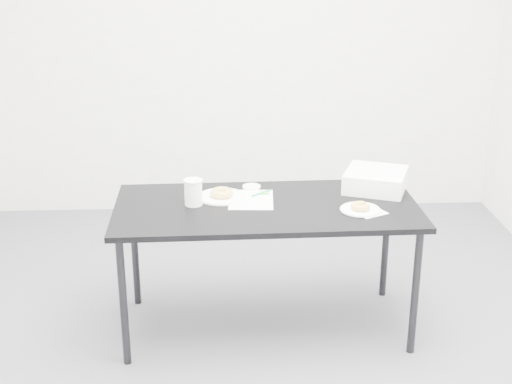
{
  "coord_description": "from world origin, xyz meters",
  "views": [
    {
      "loc": [
        -0.08,
        -3.24,
        2.06
      ],
      "look_at": [
        0.09,
        0.02,
        0.85
      ],
      "focal_mm": 50.0,
      "sensor_mm": 36.0,
      "label": 1
    }
  ],
  "objects_px": {
    "pen": "(261,193)",
    "coffee_cup": "(193,192)",
    "table": "(266,215)",
    "bakery_box": "(376,180)",
    "scorecard": "(251,200)",
    "plate_far": "(222,197)",
    "donut_near": "(360,206)",
    "plate_near": "(360,210)",
    "donut_far": "(222,193)"
  },
  "relations": [
    {
      "from": "scorecard",
      "to": "plate_near",
      "type": "relative_size",
      "value": 1.42
    },
    {
      "from": "scorecard",
      "to": "donut_far",
      "type": "relative_size",
      "value": 2.43
    },
    {
      "from": "table",
      "to": "pen",
      "type": "distance_m",
      "value": 0.17
    },
    {
      "from": "scorecard",
      "to": "bakery_box",
      "type": "distance_m",
      "value": 0.7
    },
    {
      "from": "table",
      "to": "plate_near",
      "type": "bearing_deg",
      "value": -13.46
    },
    {
      "from": "table",
      "to": "coffee_cup",
      "type": "bearing_deg",
      "value": 175.42
    },
    {
      "from": "donut_near",
      "to": "plate_far",
      "type": "relative_size",
      "value": 0.38
    },
    {
      "from": "plate_near",
      "to": "donut_near",
      "type": "bearing_deg",
      "value": 90.0
    },
    {
      "from": "pen",
      "to": "bakery_box",
      "type": "distance_m",
      "value": 0.64
    },
    {
      "from": "table",
      "to": "bakery_box",
      "type": "height_order",
      "value": "bakery_box"
    },
    {
      "from": "pen",
      "to": "plate_far",
      "type": "height_order",
      "value": "pen"
    },
    {
      "from": "plate_far",
      "to": "table",
      "type": "bearing_deg",
      "value": -27.87
    },
    {
      "from": "plate_near",
      "to": "donut_near",
      "type": "height_order",
      "value": "donut_near"
    },
    {
      "from": "table",
      "to": "donut_far",
      "type": "relative_size",
      "value": 13.13
    },
    {
      "from": "donut_far",
      "to": "plate_far",
      "type": "bearing_deg",
      "value": 0.0
    },
    {
      "from": "plate_far",
      "to": "bakery_box",
      "type": "xyz_separation_m",
      "value": [
        0.84,
        0.09,
        0.05
      ]
    },
    {
      "from": "plate_near",
      "to": "plate_far",
      "type": "relative_size",
      "value": 0.8
    },
    {
      "from": "scorecard",
      "to": "bakery_box",
      "type": "xyz_separation_m",
      "value": [
        0.69,
        0.13,
        0.05
      ]
    },
    {
      "from": "donut_near",
      "to": "scorecard",
      "type": "bearing_deg",
      "value": 161.61
    },
    {
      "from": "plate_far",
      "to": "coffee_cup",
      "type": "relative_size",
      "value": 1.86
    },
    {
      "from": "bakery_box",
      "to": "plate_far",
      "type": "bearing_deg",
      "value": -153.01
    },
    {
      "from": "donut_near",
      "to": "coffee_cup",
      "type": "relative_size",
      "value": 0.7
    },
    {
      "from": "plate_near",
      "to": "pen",
      "type": "bearing_deg",
      "value": 151.72
    },
    {
      "from": "coffee_cup",
      "to": "plate_far",
      "type": "bearing_deg",
      "value": 34.23
    },
    {
      "from": "pen",
      "to": "bakery_box",
      "type": "height_order",
      "value": "bakery_box"
    },
    {
      "from": "table",
      "to": "bakery_box",
      "type": "distance_m",
      "value": 0.66
    },
    {
      "from": "table",
      "to": "donut_near",
      "type": "distance_m",
      "value": 0.49
    },
    {
      "from": "coffee_cup",
      "to": "donut_far",
      "type": "bearing_deg",
      "value": 34.23
    },
    {
      "from": "donut_near",
      "to": "plate_far",
      "type": "height_order",
      "value": "donut_near"
    },
    {
      "from": "plate_near",
      "to": "coffee_cup",
      "type": "height_order",
      "value": "coffee_cup"
    },
    {
      "from": "scorecard",
      "to": "plate_far",
      "type": "relative_size",
      "value": 1.14
    },
    {
      "from": "pen",
      "to": "donut_far",
      "type": "xyz_separation_m",
      "value": [
        -0.21,
        -0.04,
        0.02
      ]
    },
    {
      "from": "scorecard",
      "to": "pen",
      "type": "xyz_separation_m",
      "value": [
        0.06,
        0.08,
        0.01
      ]
    },
    {
      "from": "scorecard",
      "to": "donut_near",
      "type": "distance_m",
      "value": 0.58
    },
    {
      "from": "coffee_cup",
      "to": "plate_near",
      "type": "bearing_deg",
      "value": -8.49
    },
    {
      "from": "plate_near",
      "to": "bakery_box",
      "type": "relative_size",
      "value": 0.65
    },
    {
      "from": "table",
      "to": "pen",
      "type": "bearing_deg",
      "value": 95.33
    },
    {
      "from": "coffee_cup",
      "to": "bakery_box",
      "type": "distance_m",
      "value": 1.01
    },
    {
      "from": "donut_near",
      "to": "bakery_box",
      "type": "height_order",
      "value": "bakery_box"
    },
    {
      "from": "bakery_box",
      "to": "scorecard",
      "type": "bearing_deg",
      "value": -148.13
    },
    {
      "from": "pen",
      "to": "plate_far",
      "type": "distance_m",
      "value": 0.22
    },
    {
      "from": "donut_near",
      "to": "plate_far",
      "type": "distance_m",
      "value": 0.74
    },
    {
      "from": "pen",
      "to": "plate_near",
      "type": "distance_m",
      "value": 0.56
    },
    {
      "from": "donut_near",
      "to": "coffee_cup",
      "type": "bearing_deg",
      "value": 171.51
    },
    {
      "from": "pen",
      "to": "coffee_cup",
      "type": "height_order",
      "value": "coffee_cup"
    },
    {
      "from": "table",
      "to": "scorecard",
      "type": "xyz_separation_m",
      "value": [
        -0.08,
        0.08,
        0.06
      ]
    },
    {
      "from": "donut_far",
      "to": "table",
      "type": "bearing_deg",
      "value": -27.87
    },
    {
      "from": "table",
      "to": "pen",
      "type": "height_order",
      "value": "pen"
    },
    {
      "from": "plate_near",
      "to": "coffee_cup",
      "type": "xyz_separation_m",
      "value": [
        -0.85,
        0.13,
        0.06
      ]
    },
    {
      "from": "donut_near",
      "to": "pen",
      "type": "bearing_deg",
      "value": 151.72
    }
  ]
}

